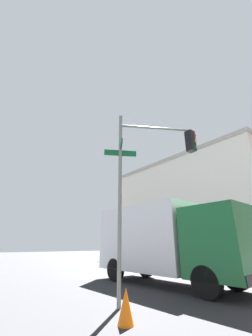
# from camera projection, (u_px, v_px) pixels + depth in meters

# --- Properties ---
(traffic_signal_near) EXTENTS (1.96, 2.92, 6.06)m
(traffic_signal_near) POSITION_uv_depth(u_px,v_px,m) (154.00, 163.00, 7.27)
(traffic_signal_near) COLOR slate
(traffic_signal_near) RESTS_ON ground_plane
(building_stucco) EXTENTS (18.87, 23.23, 11.53)m
(building_stucco) POSITION_uv_depth(u_px,v_px,m) (222.00, 214.00, 30.48)
(building_stucco) COLOR silver
(building_stucco) RESTS_ON ground_plane
(box_truck_second) EXTENTS (7.33, 2.47, 3.39)m
(box_truck_second) POSITION_uv_depth(u_px,v_px,m) (164.00, 239.00, 9.61)
(box_truck_second) COLOR #19592D
(box_truck_second) RESTS_ON ground_plane
(traffic_cone) EXTENTS (0.36, 0.36, 0.72)m
(traffic_cone) POSITION_uv_depth(u_px,v_px,m) (126.00, 306.00, 4.58)
(traffic_cone) COLOR orange
(traffic_cone) RESTS_ON ground_plane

